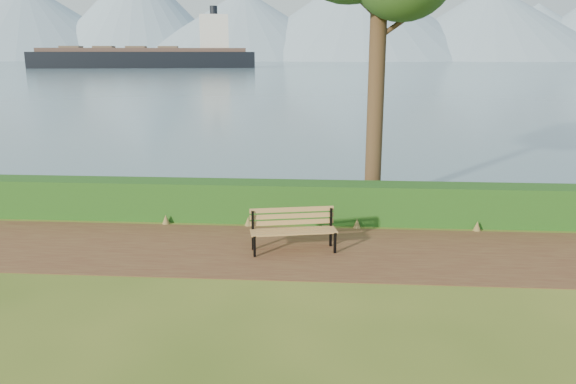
{
  "coord_description": "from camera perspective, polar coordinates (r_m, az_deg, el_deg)",
  "views": [
    {
      "loc": [
        0.88,
        -11.26,
        4.17
      ],
      "look_at": [
        -0.04,
        1.2,
        1.1
      ],
      "focal_mm": 35.0,
      "sensor_mm": 36.0,
      "label": 1
    }
  ],
  "objects": [
    {
      "name": "hedge",
      "position": [
        14.37,
        0.58,
        -1.0
      ],
      "size": [
        32.0,
        0.85,
        1.0
      ],
      "primitive_type": "cube",
      "color": "#1C4313",
      "rests_on": "ground"
    },
    {
      "name": "water",
      "position": [
        271.29,
        4.14,
        12.9
      ],
      "size": [
        700.0,
        510.0,
        0.0
      ],
      "primitive_type": "cube",
      "color": "slate",
      "rests_on": "ground"
    },
    {
      "name": "mountains",
      "position": [
        418.09,
        2.97,
        17.03
      ],
      "size": [
        585.0,
        190.0,
        70.0
      ],
      "color": "#7B93A5",
      "rests_on": "ground"
    },
    {
      "name": "path",
      "position": [
        12.32,
        -0.11,
        -5.96
      ],
      "size": [
        40.0,
        3.4,
        0.01
      ],
      "primitive_type": "cube",
      "color": "#542A1C",
      "rests_on": "ground"
    },
    {
      "name": "ground",
      "position": [
        12.04,
        -0.22,
        -6.46
      ],
      "size": [
        140.0,
        140.0,
        0.0
      ],
      "primitive_type": "plane",
      "color": "#405819",
      "rests_on": "ground"
    },
    {
      "name": "bench",
      "position": [
        12.19,
        0.51,
        -3.55
      ],
      "size": [
        1.92,
        0.92,
        0.93
      ],
      "rotation": [
        0.0,
        0.0,
        0.21
      ],
      "color": "black",
      "rests_on": "ground"
    },
    {
      "name": "cargo_ship",
      "position": [
        185.33,
        -13.6,
        13.11
      ],
      "size": [
        69.1,
        23.63,
        20.74
      ],
      "rotation": [
        0.0,
        0.0,
        0.19
      ],
      "color": "black",
      "rests_on": "ground"
    }
  ]
}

